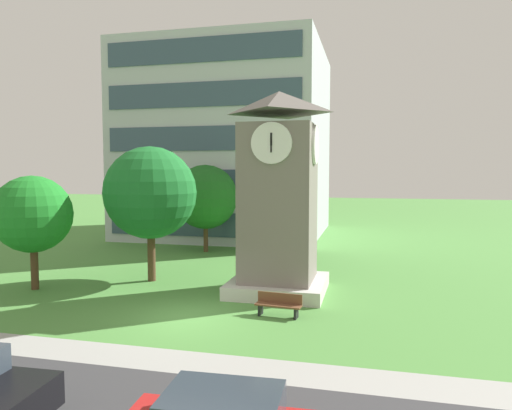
# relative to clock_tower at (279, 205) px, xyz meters

# --- Properties ---
(ground_plane) EXTENTS (160.00, 160.00, 0.00)m
(ground_plane) POSITION_rel_clock_tower_xyz_m (-2.64, -4.55, -4.08)
(ground_plane) COLOR #4C893D
(kerb_strip) EXTENTS (120.00, 1.60, 0.01)m
(kerb_strip) POSITION_rel_clock_tower_xyz_m (-2.64, -8.51, -4.08)
(kerb_strip) COLOR #9E9E99
(kerb_strip) RESTS_ON ground
(office_building) EXTENTS (16.23, 15.17, 16.00)m
(office_building) POSITION_rel_clock_tower_xyz_m (-8.08, 19.22, 3.92)
(office_building) COLOR #B7BCC6
(office_building) RESTS_ON ground
(clock_tower) EXTENTS (4.33, 4.33, 9.23)m
(clock_tower) POSITION_rel_clock_tower_xyz_m (0.00, 0.00, 0.00)
(clock_tower) COLOR slate
(clock_tower) RESTS_ON ground
(park_bench) EXTENTS (1.84, 0.66, 0.88)m
(park_bench) POSITION_rel_clock_tower_xyz_m (0.69, -3.57, -3.62)
(park_bench) COLOR brown
(park_bench) RESTS_ON ground
(tree_streetside) EXTENTS (4.68, 4.68, 6.87)m
(tree_streetside) POSITION_rel_clock_tower_xyz_m (-6.74, 0.62, 0.43)
(tree_streetside) COLOR #513823
(tree_streetside) RESTS_ON ground
(tree_by_building) EXTENTS (4.43, 4.43, 6.04)m
(tree_by_building) POSITION_rel_clock_tower_xyz_m (-6.95, 9.37, -0.27)
(tree_by_building) COLOR #513823
(tree_by_building) RESTS_ON ground
(tree_near_tower) EXTENTS (3.64, 3.64, 5.42)m
(tree_near_tower) POSITION_rel_clock_tower_xyz_m (-11.38, -2.26, -0.50)
(tree_near_tower) COLOR #513823
(tree_near_tower) RESTS_ON ground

